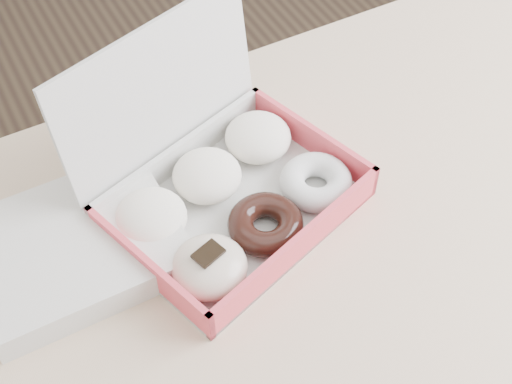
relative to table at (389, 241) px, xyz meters
name	(u,v)px	position (x,y,z in m)	size (l,w,h in m)	color
table	(389,241)	(0.00, 0.00, 0.00)	(1.20, 0.80, 0.75)	tan
donut_box	(224,189)	(-0.21, 0.12, 0.12)	(0.39, 0.36, 0.24)	silver
newspapers	(76,247)	(-0.42, 0.13, 0.10)	(0.26, 0.21, 0.04)	white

